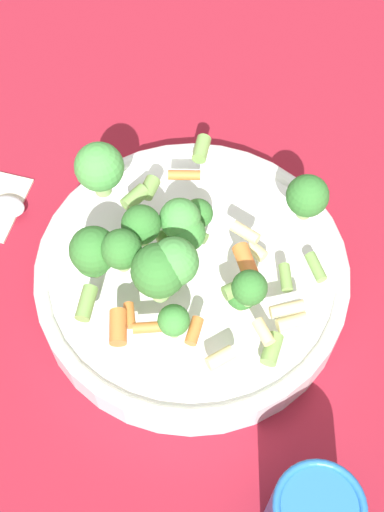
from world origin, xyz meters
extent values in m
plane|color=maroon|center=(0.00, 0.00, 0.00)|extent=(3.00, 3.00, 0.00)
cylinder|color=white|center=(0.00, 0.00, 0.02)|extent=(0.29, 0.29, 0.04)
torus|color=white|center=(0.00, 0.00, 0.04)|extent=(0.29, 0.29, 0.01)
cylinder|color=#8CB766|center=(-0.03, 0.03, 0.05)|extent=(0.01, 0.01, 0.01)
sphere|color=#33722D|center=(-0.03, 0.03, 0.07)|extent=(0.03, 0.03, 0.03)
cylinder|color=#8CB766|center=(-0.03, -0.03, 0.09)|extent=(0.01, 0.01, 0.01)
sphere|color=#33722D|center=(-0.03, -0.03, 0.11)|extent=(0.03, 0.03, 0.03)
cylinder|color=#8CB766|center=(-0.10, -0.04, 0.09)|extent=(0.02, 0.02, 0.02)
sphere|color=#479342|center=(-0.10, -0.04, 0.11)|extent=(0.04, 0.04, 0.04)
cylinder|color=#8CB766|center=(0.03, 0.10, 0.08)|extent=(0.01, 0.01, 0.01)
sphere|color=#33722D|center=(0.03, 0.10, 0.11)|extent=(0.04, 0.04, 0.04)
cylinder|color=#8CB766|center=(-0.01, 0.00, 0.07)|extent=(0.01, 0.01, 0.02)
sphere|color=#3D8438|center=(-0.01, 0.00, 0.09)|extent=(0.03, 0.03, 0.03)
cylinder|color=#8CB766|center=(0.07, 0.01, 0.08)|extent=(0.01, 0.01, 0.01)
sphere|color=#33722D|center=(0.07, 0.01, 0.10)|extent=(0.03, 0.03, 0.03)
cylinder|color=#8CB766|center=(0.06, 0.01, 0.06)|extent=(0.01, 0.01, 0.01)
sphere|color=#33722D|center=(0.06, 0.01, 0.07)|extent=(0.03, 0.03, 0.03)
cylinder|color=#8CB766|center=(0.02, -0.03, 0.09)|extent=(0.01, 0.01, 0.02)
sphere|color=#479342|center=(0.02, -0.03, 0.12)|extent=(0.04, 0.04, 0.04)
cylinder|color=#8CB766|center=(-0.01, -0.06, 0.09)|extent=(0.01, 0.01, 0.01)
sphere|color=#33722D|center=(-0.01, -0.06, 0.11)|extent=(0.03, 0.03, 0.03)
cylinder|color=#8CB766|center=(0.05, -0.05, 0.06)|extent=(0.01, 0.01, 0.01)
sphere|color=#3D8438|center=(0.05, -0.05, 0.08)|extent=(0.03, 0.03, 0.03)
cylinder|color=#8CB766|center=(0.02, -0.05, 0.08)|extent=(0.02, 0.02, 0.02)
sphere|color=#33722D|center=(0.02, -0.05, 0.11)|extent=(0.05, 0.05, 0.05)
cylinder|color=#8CB766|center=(-0.04, -0.08, 0.06)|extent=(0.01, 0.01, 0.01)
sphere|color=#33722D|center=(-0.04, -0.08, 0.08)|extent=(0.03, 0.03, 0.03)
cylinder|color=#8CB766|center=(-0.02, 0.00, 0.07)|extent=(0.01, 0.01, 0.02)
sphere|color=#479342|center=(-0.02, 0.00, 0.10)|extent=(0.04, 0.04, 0.04)
cylinder|color=#8CB766|center=(-0.03, -0.08, 0.07)|extent=(0.01, 0.01, 0.01)
sphere|color=#33722D|center=(-0.03, -0.08, 0.10)|extent=(0.04, 0.04, 0.04)
cylinder|color=orange|center=(0.03, -0.09, 0.08)|extent=(0.03, 0.03, 0.01)
cylinder|color=#729E4C|center=(-0.07, 0.00, 0.08)|extent=(0.02, 0.02, 0.01)
cylinder|color=orange|center=(-0.06, 0.03, 0.09)|extent=(0.02, 0.03, 0.01)
cylinder|color=#729E4C|center=(-0.02, -0.02, 0.08)|extent=(0.03, 0.02, 0.01)
cylinder|color=beige|center=(0.10, 0.03, 0.08)|extent=(0.02, 0.03, 0.01)
cylinder|color=beige|center=(0.10, 0.04, 0.06)|extent=(0.02, 0.03, 0.01)
cylinder|color=orange|center=(0.04, 0.03, 0.08)|extent=(0.03, 0.02, 0.01)
cylinder|color=#729E4C|center=(0.00, -0.11, 0.08)|extent=(0.03, 0.03, 0.01)
cylinder|color=#729E4C|center=(-0.01, 0.01, 0.07)|extent=(0.02, 0.02, 0.01)
cylinder|color=orange|center=(0.07, -0.04, 0.07)|extent=(0.02, 0.02, 0.01)
cylinder|color=#729E4C|center=(0.06, 0.01, 0.08)|extent=(0.02, 0.02, 0.01)
cylinder|color=orange|center=(0.03, -0.08, 0.07)|extent=(0.02, 0.02, 0.01)
cylinder|color=beige|center=(0.10, 0.01, 0.07)|extent=(0.02, 0.01, 0.01)
cylinder|color=#729E4C|center=(-0.08, 0.07, 0.08)|extent=(0.03, 0.03, 0.01)
cylinder|color=#729E4C|center=(0.07, 0.09, 0.05)|extent=(0.03, 0.02, 0.01)
cylinder|color=#729E4C|center=(0.06, 0.06, 0.06)|extent=(0.03, 0.02, 0.01)
cylinder|color=beige|center=(0.10, -0.03, 0.06)|extent=(0.01, 0.02, 0.01)
cylinder|color=orange|center=(0.04, -0.07, 0.07)|extent=(0.02, 0.03, 0.01)
cylinder|color=#729E4C|center=(-0.07, -0.02, 0.09)|extent=(0.02, 0.03, 0.01)
cylinder|color=beige|center=(0.02, 0.05, 0.05)|extent=(0.02, 0.02, 0.01)
cylinder|color=#729E4C|center=(0.11, 0.01, 0.05)|extent=(0.03, 0.03, 0.01)
cylinder|color=beige|center=(0.02, 0.04, 0.09)|extent=(0.03, 0.02, 0.01)
torus|color=#2366B2|center=(0.24, -0.05, 0.09)|extent=(0.07, 0.07, 0.01)
ellipsoid|color=silver|center=(-0.18, -0.11, 0.01)|extent=(0.04, 0.04, 0.01)
camera|label=1|loc=(0.27, -0.18, 0.61)|focal=50.00mm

